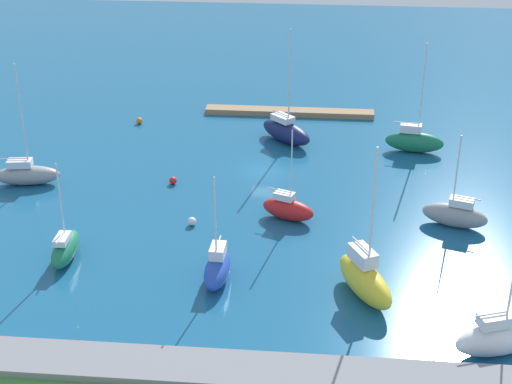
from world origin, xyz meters
The scene contains 15 objects.
water centered at (0.00, 0.00, 0.00)m, with size 160.00×160.00×0.00m, color #19567F.
pier_dock centered at (-1.99, -17.55, 0.34)m, with size 21.56×2.03×0.69m, color #997A56.
breakwater centered at (0.00, 34.62, 0.77)m, with size 69.20×3.72×1.53m, color gray.
sailboat_green_center_basin centered at (-16.75, -6.83, 1.37)m, with size 6.79×2.77×12.73m.
sailboat_gray_near_pier centered at (-18.97, 10.56, 1.24)m, with size 6.40×3.77×9.14m.
sailboat_yellow_lone_south centered at (-10.08, 23.05, 1.65)m, with size 5.43×7.62×13.23m.
sailboat_blue_east_end centered at (1.96, 21.90, 1.25)m, with size 2.24×5.66×9.72m.
sailboat_white_outer_mooring centered at (-19.37, 29.55, 1.43)m, with size 7.06×4.26×11.27m.
sailboat_navy_inner_mooring centered at (-2.03, -8.51, 1.36)m, with size 7.17×7.04×13.57m.
sailboat_red_west_end centered at (-3.27, 10.62, 1.15)m, with size 5.53×3.61×9.21m.
sailboat_green_far_south centered at (15.56, 19.74, 1.12)m, with size 1.91×5.80×9.07m.
sailboat_gray_far_north centered at (24.29, 5.41, 1.18)m, with size 7.12×3.20×13.01m.
mooring_buoy_white centered at (5.66, 12.65, 0.40)m, with size 0.81×0.81×0.81m, color white.
mooring_buoy_red centered at (9.11, 4.00, 0.40)m, with size 0.80×0.80×0.80m, color red.
mooring_buoy_orange centered at (16.52, -12.66, 0.39)m, with size 0.79×0.79×0.79m, color orange.
Camera 1 is at (-6.10, 75.53, 35.30)m, focal length 54.05 mm.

